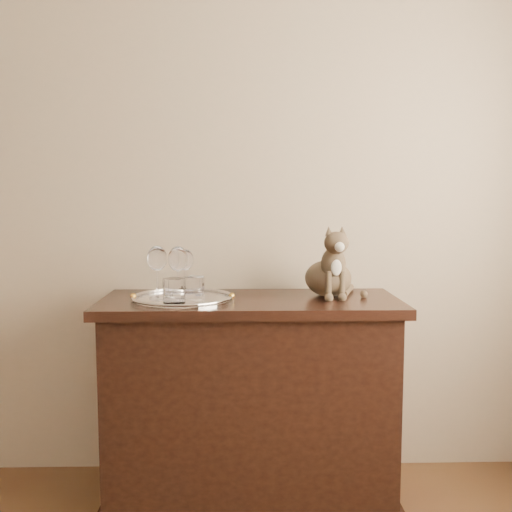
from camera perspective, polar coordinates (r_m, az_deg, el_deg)
The scene contains 9 objects.
wall_back at distance 2.64m, azimuth -13.96°, elevation 7.74°, with size 4.00×0.10×2.70m, color #C1AD91.
sideboard at distance 2.41m, azimuth -0.57°, elevation -14.28°, with size 1.20×0.50×0.85m, color black, non-canonical shape.
tray at distance 2.28m, azimuth -7.34°, elevation -4.32°, with size 0.40×0.40×0.01m, color white.
wine_glass_b at distance 2.38m, azimuth -7.08°, elevation -1.55°, with size 0.07×0.07×0.18m, color white, non-canonical shape.
wine_glass_c at distance 2.28m, azimuth -9.85°, elevation -1.61°, with size 0.08×0.08×0.21m, color silver, non-canonical shape.
wine_glass_d at distance 2.26m, azimuth -7.79°, elevation -1.67°, with size 0.08×0.08×0.21m, color white, non-canonical shape.
tumbler_a at distance 2.24m, azimuth -6.22°, elevation -3.22°, with size 0.08×0.08×0.09m, color silver.
tumbler_b at distance 2.17m, azimuth -8.20°, elevation -3.47°, with size 0.08×0.08×0.09m, color silver.
cat at distance 2.37m, azimuth 7.25°, elevation -0.45°, with size 0.29×0.27×0.29m, color #473B2A, non-canonical shape.
Camera 1 is at (0.57, -0.33, 1.25)m, focal length 40.00 mm.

